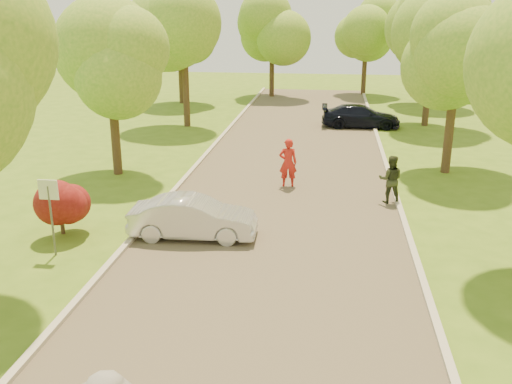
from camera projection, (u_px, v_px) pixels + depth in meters
The scene contains 18 objects.
ground at pixel (239, 354), 11.30m from camera, with size 100.00×100.00×0.00m, color #446919.
road at pixel (278, 215), 18.84m from camera, with size 8.00×60.00×0.01m, color #4C4438.
curb_left at pixel (159, 208), 19.33m from camera, with size 0.18×60.00×0.12m, color #B2AD9E.
curb_right at pixel (403, 219), 18.31m from camera, with size 0.18×60.00×0.12m, color #B2AD9E.
street_sign at pixel (50, 202), 15.32m from camera, with size 0.55×0.06×2.17m.
red_shrub at pixel (59, 199), 16.94m from camera, with size 1.70×1.70×1.95m.
tree_l_midb at pixel (114, 60), 22.05m from camera, with size 4.30×4.20×6.62m.
tree_l_far at pixel (187, 28), 31.15m from camera, with size 4.92×4.80×7.79m.
tree_r_midb at pixel (463, 52), 22.15m from camera, with size 4.51×4.40×7.01m.
tree_r_far at pixel (439, 21), 31.20m from camera, with size 5.33×5.20×8.34m.
tree_bg_a at pixel (182, 26), 39.04m from camera, with size 5.12×5.00×7.72m.
tree_bg_b at pixel (433, 22), 38.71m from camera, with size 5.12×5.00×7.95m.
tree_bg_c at pixel (275, 28), 42.14m from camera, with size 4.92×4.80×7.33m.
tree_bg_d at pixel (370, 24), 43.05m from camera, with size 5.12×5.00×7.72m.
silver_sedan at pixel (193, 218), 16.83m from camera, with size 1.31×3.75×1.24m, color silver.
dark_sedan at pixel (361, 116), 32.32m from camera, with size 1.79×4.40×1.28m, color black.
person_striped at pixel (288, 163), 21.53m from camera, with size 0.68×0.45×1.87m, color #B4201B.
person_olive at pixel (391, 179), 19.76m from camera, with size 0.83×0.64×1.70m, color #2B331F.
Camera 1 is at (1.63, -9.62, 6.55)m, focal length 40.00 mm.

